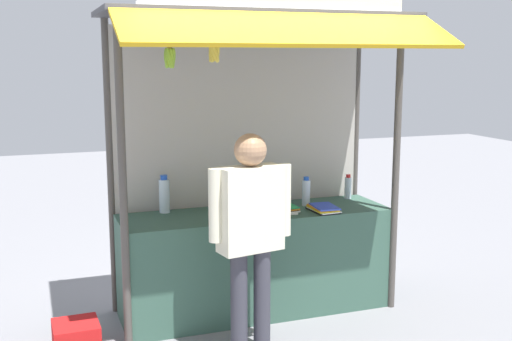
# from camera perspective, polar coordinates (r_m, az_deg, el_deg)

# --- Properties ---
(ground_plane) EXTENTS (20.00, 20.00, 0.00)m
(ground_plane) POSITION_cam_1_polar(r_m,az_deg,el_deg) (5.56, -0.00, -12.40)
(ground_plane) COLOR gray
(stall_counter) EXTENTS (2.26, 0.64, 0.86)m
(stall_counter) POSITION_cam_1_polar(r_m,az_deg,el_deg) (5.41, -0.00, -8.17)
(stall_counter) COLOR #385B4C
(stall_counter) RESTS_ON ground
(stall_structure) EXTENTS (2.46, 1.44, 2.83)m
(stall_structure) POSITION_cam_1_polar(r_m,az_deg,el_deg) (5.24, -0.31, 5.30)
(stall_structure) COLOR #4C4742
(stall_structure) RESTS_ON ground
(water_bottle_rear_center) EXTENTS (0.08, 0.08, 0.30)m
(water_bottle_rear_center) POSITION_cam_1_polar(r_m,az_deg,el_deg) (5.38, -0.80, -1.98)
(water_bottle_rear_center) COLOR silver
(water_bottle_rear_center) RESTS_ON stall_counter
(water_bottle_far_right) EXTENTS (0.09, 0.09, 0.32)m
(water_bottle_far_right) POSITION_cam_1_polar(r_m,az_deg,el_deg) (5.30, -8.23, -2.19)
(water_bottle_far_right) COLOR silver
(water_bottle_far_right) RESTS_ON stall_counter
(water_bottle_far_left) EXTENTS (0.07, 0.07, 0.25)m
(water_bottle_far_left) POSITION_cam_1_polar(r_m,az_deg,el_deg) (5.51, 4.52, -1.94)
(water_bottle_far_left) COLOR silver
(water_bottle_far_left) RESTS_ON stall_counter
(water_bottle_front_left) EXTENTS (0.06, 0.06, 0.22)m
(water_bottle_front_left) POSITION_cam_1_polar(r_m,az_deg,el_deg) (5.83, 8.25, -1.50)
(water_bottle_front_left) COLOR silver
(water_bottle_front_left) RESTS_ON stall_counter
(magazine_stack_mid_left) EXTENTS (0.21, 0.31, 0.05)m
(magazine_stack_mid_left) POSITION_cam_1_polar(r_m,az_deg,el_deg) (5.34, 6.06, -3.41)
(magazine_stack_mid_left) COLOR black
(magazine_stack_mid_left) RESTS_ON stall_counter
(magazine_stack_mid_right) EXTENTS (0.25, 0.26, 0.06)m
(magazine_stack_mid_right) POSITION_cam_1_polar(r_m,az_deg,el_deg) (5.28, 2.31, -3.44)
(magazine_stack_mid_right) COLOR white
(magazine_stack_mid_right) RESTS_ON stall_counter
(banana_bunch_inner_left) EXTENTS (0.09, 0.09, 0.29)m
(banana_bunch_inner_left) POSITION_cam_1_polar(r_m,az_deg,el_deg) (4.52, -7.74, 10.00)
(banana_bunch_inner_left) COLOR #332D23
(banana_bunch_inner_right) EXTENTS (0.10, 0.10, 0.25)m
(banana_bunch_inner_right) POSITION_cam_1_polar(r_m,az_deg,el_deg) (4.60, -3.77, 10.53)
(banana_bunch_inner_right) COLOR #332D23
(vendor_person) EXTENTS (0.61, 0.28, 1.61)m
(vendor_person) POSITION_cam_1_polar(r_m,az_deg,el_deg) (4.52, -0.50, -4.76)
(vendor_person) COLOR #383842
(vendor_person) RESTS_ON ground
(plastic_crate) EXTENTS (0.33, 0.33, 0.23)m
(plastic_crate) POSITION_cam_1_polar(r_m,az_deg,el_deg) (4.97, -15.82, -14.24)
(plastic_crate) COLOR red
(plastic_crate) RESTS_ON ground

